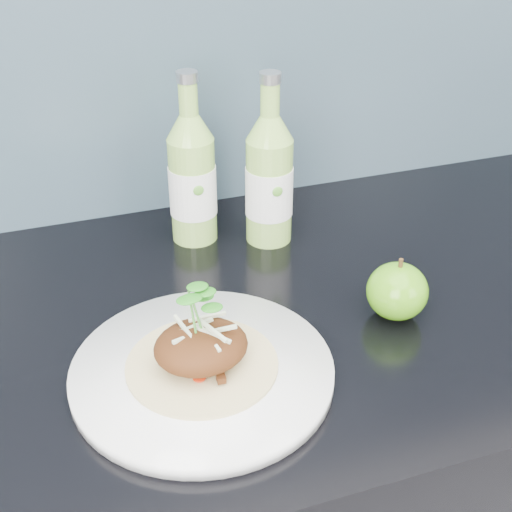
# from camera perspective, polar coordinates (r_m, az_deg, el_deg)

# --- Properties ---
(dinner_plate) EXTENTS (0.33, 0.33, 0.02)m
(dinner_plate) POSITION_cam_1_polar(r_m,az_deg,el_deg) (0.76, -4.31, -9.23)
(dinner_plate) COLOR white
(dinner_plate) RESTS_ON kitchen_counter
(pork_taco) EXTENTS (0.16, 0.16, 0.10)m
(pork_taco) POSITION_cam_1_polar(r_m,az_deg,el_deg) (0.74, -4.43, -7.06)
(pork_taco) COLOR tan
(pork_taco) RESTS_ON dinner_plate
(green_apple) EXTENTS (0.09, 0.09, 0.08)m
(green_apple) POSITION_cam_1_polar(r_m,az_deg,el_deg) (0.85, 11.23, -2.77)
(green_apple) COLOR #469310
(green_apple) RESTS_ON kitchen_counter
(cider_bottle_left) EXTENTS (0.07, 0.07, 0.24)m
(cider_bottle_left) POSITION_cam_1_polar(r_m,az_deg,el_deg) (0.96, -5.12, 6.16)
(cider_bottle_left) COLOR #8DBF4F
(cider_bottle_left) RESTS_ON kitchen_counter
(cider_bottle_right) EXTENTS (0.08, 0.08, 0.24)m
(cider_bottle_right) POSITION_cam_1_polar(r_m,az_deg,el_deg) (0.96, 1.06, 6.10)
(cider_bottle_right) COLOR #91C451
(cider_bottle_right) RESTS_ON kitchen_counter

